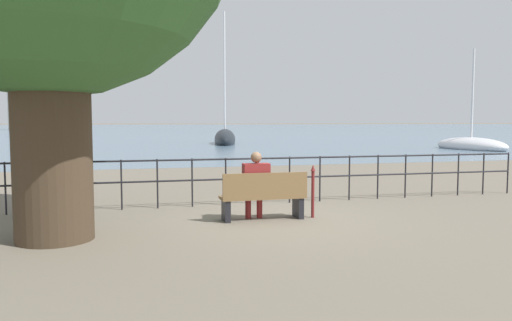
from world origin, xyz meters
The scene contains 9 objects.
ground_plane centered at (0.00, 0.00, 0.00)m, with size 1000.00×1000.00×0.00m, color #706656.
harbor_water centered at (0.00, 160.91, 0.00)m, with size 600.00×300.00×0.01m.
park_bench centered at (0.00, -0.06, 0.42)m, with size 1.61×0.45×0.90m.
seated_person_left centered at (-0.13, 0.01, 0.70)m, with size 0.49×0.35×1.28m.
promenade_railing centered at (0.00, 1.72, 0.70)m, with size 14.03×0.04×1.05m.
closed_umbrella centered at (0.98, -0.07, 0.57)m, with size 0.09×0.09×1.02m.
sailboat_1 centered at (19.69, 19.43, 0.25)m, with size 2.95×6.01×6.95m.
sailboat_2 centered at (5.52, 31.96, 0.39)m, with size 3.27×8.63×11.37m.
harbor_lighthouse centered at (-24.78, 109.28, 12.74)m, with size 4.68×4.68×27.38m.
Camera 1 is at (-2.46, -8.95, 1.84)m, focal length 35.00 mm.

